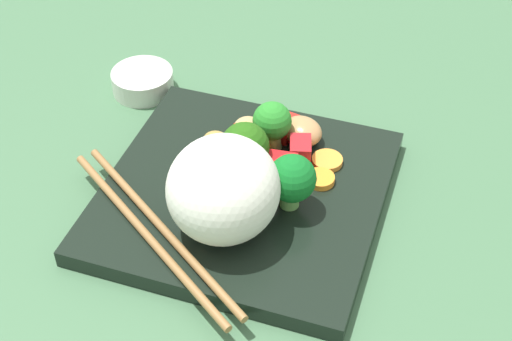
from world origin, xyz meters
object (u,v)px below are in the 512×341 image
broccoli_floret_3 (292,180)px  chopstick_pair (154,231)px  sauce_cup (143,81)px  carrot_slice_2 (320,179)px  square_plate (243,195)px  rice_mound (224,189)px

broccoli_floret_3 → chopstick_pair: 11.92cm
chopstick_pair → sauce_cup: (19.50, 10.10, -0.84)cm
carrot_slice_2 → chopstick_pair: same height
broccoli_floret_3 → square_plate: bearing=78.8°
square_plate → chopstick_pair: chopstick_pair is taller
broccoli_floret_3 → chopstick_pair: broccoli_floret_3 is taller
carrot_slice_2 → square_plate: bearing=115.7°
sauce_cup → broccoli_floret_3: bearing=-123.5°
square_plate → chopstick_pair: (-7.33, 5.09, 1.15)cm
square_plate → rice_mound: (-4.61, -0.06, 4.91)cm
broccoli_floret_3 → sauce_cup: size_ratio=0.85×
rice_mound → broccoli_floret_3: 5.90cm
rice_mound → carrot_slice_2: (7.53, -6.02, -3.79)cm
carrot_slice_2 → sauce_cup: 23.21cm
square_plate → broccoli_floret_3: (-0.89, -4.54, 3.95)cm
sauce_cup → square_plate: bearing=-128.7°
broccoli_floret_3 → carrot_slice_2: 4.99cm
rice_mound → broccoli_floret_3: bearing=-50.3°
carrot_slice_2 → chopstick_pair: bearing=132.6°
carrot_slice_2 → broccoli_floret_3: bearing=158.0°
rice_mound → sauce_cup: bearing=42.3°
sauce_cup → carrot_slice_2: bearing=-113.5°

